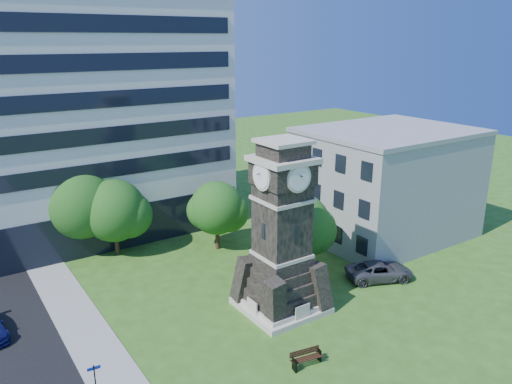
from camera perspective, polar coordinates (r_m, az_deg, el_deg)
ground at (r=33.81m, az=0.69°, el=-15.91°), size 160.00×160.00×0.00m
sidewalk at (r=34.41m, az=-18.13°, el=-16.16°), size 3.00×70.00×0.06m
clock_tower at (r=34.34m, az=2.96°, el=-5.42°), size 5.40×5.40×12.22m
office_tall at (r=51.01m, az=-19.48°, el=11.43°), size 26.20×15.11×28.60m
office_low at (r=49.58m, az=14.62°, el=1.08°), size 15.20×12.20×10.40m
car_east_lot at (r=41.37m, az=13.94°, el=-8.74°), size 5.87×4.38×1.48m
park_bench at (r=30.98m, az=5.75°, el=-18.25°), size 1.97×0.53×1.02m
street_sign at (r=28.24m, az=-17.87°, el=-20.06°), size 0.67×0.07×2.78m
tree_nw at (r=46.17m, az=-19.27°, el=-1.53°), size 6.71×6.10×7.67m
tree_nc at (r=45.31m, az=-15.82°, el=-2.23°), size 6.06×5.51×6.85m
tree_ne at (r=44.87m, az=-4.43°, el=-2.00°), size 5.31×4.83×6.35m
tree_east at (r=40.74m, az=4.82°, el=-4.02°), size 5.99×5.45×6.66m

